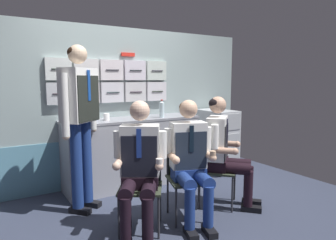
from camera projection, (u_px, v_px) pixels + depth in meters
ground at (171, 216)px, 3.28m from camera, size 4.80×4.80×0.04m
galley_bulkhead at (118, 106)px, 4.29m from camera, size 4.20×0.14×2.15m
galley_counter at (133, 152)px, 4.17m from camera, size 1.86×0.53×0.92m
service_trolley at (217, 139)px, 4.79m from camera, size 0.40×0.65×0.97m
folding_chair_left at (141, 176)px, 2.99m from camera, size 0.55×0.55×0.82m
crew_member_left at (139, 162)px, 2.81m from camera, size 0.61×0.68×1.25m
folding_chair_center at (186, 169)px, 3.23m from camera, size 0.50×0.50×0.82m
crew_member_center at (191, 157)px, 3.05m from camera, size 0.52×0.67×1.24m
folding_chair_right at (210, 162)px, 3.51m from camera, size 0.56×0.56×0.82m
crew_member_right at (224, 147)px, 3.44m from camera, size 0.65×0.67×1.25m
crew_member_standing at (80, 112)px, 3.27m from camera, size 0.46×0.43×1.80m
water_bottle_blue_cap at (162, 109)px, 4.17m from camera, size 0.07×0.07×0.25m
water_bottle_clear at (95, 112)px, 3.86m from camera, size 0.06×0.06×0.24m
espresso_cup_small at (76, 119)px, 3.65m from camera, size 0.07×0.07×0.08m
paper_cup_tan at (107, 117)px, 3.87m from camera, size 0.08×0.08×0.09m
snack_banana at (143, 116)px, 4.18m from camera, size 0.17×0.10×0.04m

